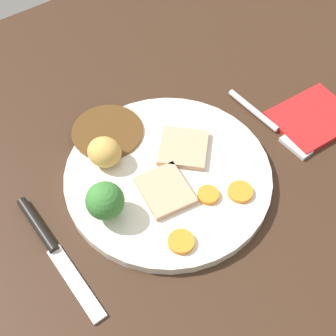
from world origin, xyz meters
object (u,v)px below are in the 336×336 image
at_px(roast_potato_left, 104,152).
at_px(broccoli_floret, 105,201).
at_px(knife, 51,245).
at_px(carrot_coin_back, 240,192).
at_px(fork, 270,124).
at_px(meat_slice_main, 183,148).
at_px(meat_slice_under, 165,190).
at_px(carrot_coin_side, 181,242).
at_px(folded_napkin, 313,118).
at_px(dinner_plate, 168,176).
at_px(carrot_coin_front, 208,195).

relative_size(roast_potato_left, broccoli_floret, 0.87).
bearing_deg(knife, broccoli_floret, 83.32).
xyz_separation_m(carrot_coin_back, fork, (-0.12, -0.07, -0.01)).
xyz_separation_m(meat_slice_main, meat_slice_under, (0.06, 0.04, 0.00)).
bearing_deg(knife, fork, 86.90).
bearing_deg(carrot_coin_side, knife, -36.33).
xyz_separation_m(carrot_coin_side, folded_napkin, (-0.27, -0.05, -0.01)).
relative_size(carrot_coin_back, knife, 0.17).
xyz_separation_m(roast_potato_left, folded_napkin, (-0.28, 0.10, -0.03)).
distance_m(roast_potato_left, folded_napkin, 0.30).
relative_size(dinner_plate, knife, 1.44).
bearing_deg(meat_slice_main, carrot_coin_side, 52.34).
xyz_separation_m(meat_slice_main, carrot_coin_side, (0.08, 0.11, -0.00)).
height_order(meat_slice_under, carrot_coin_side, meat_slice_under).
relative_size(meat_slice_under, knife, 0.36).
distance_m(fork, folded_napkin, 0.06).
bearing_deg(carrot_coin_back, carrot_coin_side, 7.25).
height_order(fork, folded_napkin, fork).
relative_size(meat_slice_main, carrot_coin_side, 2.02).
bearing_deg(fork, roast_potato_left, -110.81).
relative_size(dinner_plate, broccoli_floret, 5.21).
bearing_deg(carrot_coin_front, fork, -162.38).
height_order(dinner_plate, carrot_coin_back, carrot_coin_back).
relative_size(meat_slice_under, folded_napkin, 0.60).
height_order(meat_slice_under, knife, meat_slice_under).
bearing_deg(carrot_coin_side, dinner_plate, -116.96).
distance_m(carrot_coin_back, fork, 0.13).
distance_m(meat_slice_main, carrot_coin_back, 0.10).
bearing_deg(carrot_coin_front, carrot_coin_back, 151.07).
distance_m(dinner_plate, knife, 0.17).
xyz_separation_m(meat_slice_under, broccoli_floret, (0.07, -0.02, 0.02)).
relative_size(meat_slice_under, carrot_coin_side, 2.13).
bearing_deg(carrot_coin_back, knife, -19.18).
relative_size(dinner_plate, carrot_coin_front, 9.98).
bearing_deg(carrot_coin_side, broccoli_floret, -59.85).
distance_m(roast_potato_left, carrot_coin_front, 0.14).
bearing_deg(roast_potato_left, knife, 28.54).
height_order(meat_slice_main, fork, meat_slice_main).
height_order(carrot_coin_back, folded_napkin, carrot_coin_back).
bearing_deg(broccoli_floret, knife, -5.33).
height_order(carrot_coin_front, carrot_coin_back, same).
relative_size(fork, folded_napkin, 1.39).
distance_m(dinner_plate, carrot_coin_back, 0.10).
distance_m(roast_potato_left, fork, 0.24).
height_order(dinner_plate, roast_potato_left, roast_potato_left).
bearing_deg(knife, dinner_plate, 88.56).
xyz_separation_m(dinner_plate, meat_slice_main, (-0.04, -0.02, 0.01)).
xyz_separation_m(meat_slice_under, folded_napkin, (-0.25, 0.01, -0.01)).
bearing_deg(knife, roast_potato_left, 117.18).
distance_m(carrot_coin_front, folded_napkin, 0.21).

